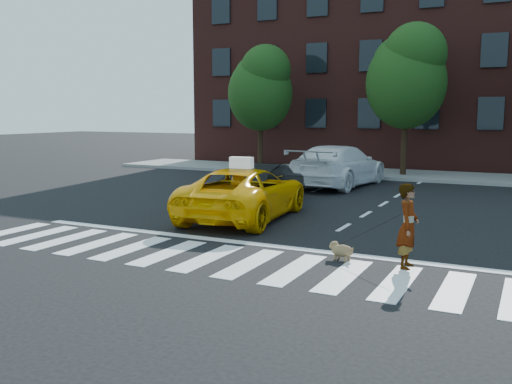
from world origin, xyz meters
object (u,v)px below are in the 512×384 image
Objects in this scene: white_suv at (339,166)px; woman at (408,226)px; taxi at (245,193)px; black_sedan at (264,184)px; tree_left at (261,85)px; tree_mid at (407,73)px; dog at (341,250)px.

white_suv is 3.50× the size of woman.
taxi is 2.64m from black_sedan.
tree_mid is (7.50, -0.00, 0.41)m from tree_left.
tree_mid reaches higher than woman.
dog is (9.54, -15.88, -4.22)m from tree_left.
taxi is 3.16× the size of woman.
tree_mid reaches higher than black_sedan.
white_suv is at bearing -101.52° from black_sedan.
tree_left is at bearing -67.07° from black_sedan.
tree_left is 10.44× the size of dog.
tree_mid is at bearing -107.72° from black_sedan.
tree_left is 1.10× the size of white_suv.
black_sedan reaches higher than dog.
dog is (3.79, -11.43, -0.64)m from white_suv.
woman is 1.51m from dog.
taxi reaches higher than dog.
taxi is (5.57, -12.57, -3.70)m from tree_left.
tree_left is 0.92× the size of tree_mid.
woman is at bearing 131.73° from black_sedan.
taxi reaches higher than black_sedan.
tree_mid is 1.33× the size of taxi.
tree_mid is at bearing -104.53° from taxi.
white_suv is at bearing 131.55° from dog.
tree_mid reaches higher than taxi.
tree_left is at bearing 180.00° from tree_mid.
dog is (3.97, -3.31, -0.53)m from taxi.
black_sedan is 8.38m from woman.
woman is (5.95, -5.90, 0.15)m from black_sedan.
black_sedan is at bearing -104.22° from tree_mid.
tree_mid is 11.12m from black_sedan.
dog is at bearing -59.00° from tree_left.
tree_mid is 16.74m from woman.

